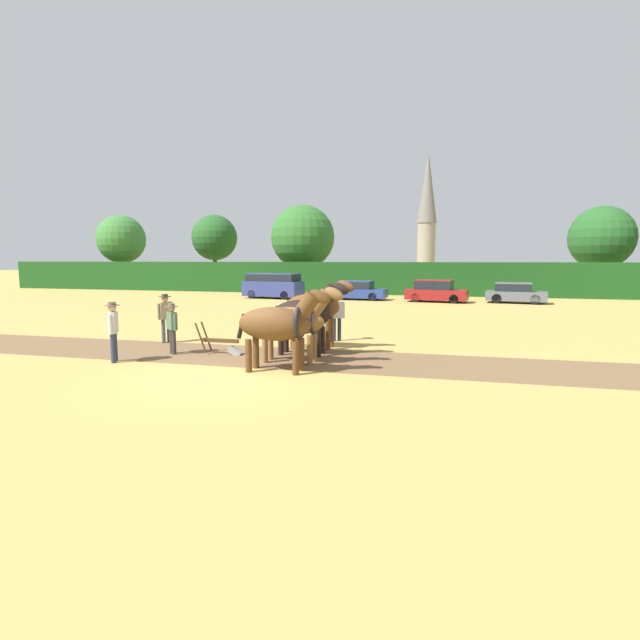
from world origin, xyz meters
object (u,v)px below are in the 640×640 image
tree_center_left (303,237)px  farmer_onlooker_left (113,326)px  farmer_at_plow (172,325)px  parked_car_center (515,293)px  parked_van (273,286)px  draft_horse_lead_left (279,324)px  draft_horse_lead_right (293,321)px  farmer_beside_team (337,313)px  tree_center (602,238)px  draft_horse_trail_left (305,314)px  tree_far_left (121,239)px  plow (223,345)px  farmer_onlooker_right (165,314)px  tree_left (214,238)px  church_spire (427,214)px  draft_horse_trail_right (315,307)px  parked_car_left (357,291)px  parked_car_center_left (436,291)px

tree_center_left → farmer_onlooker_left: 35.89m
farmer_at_plow → parked_car_center: 26.58m
farmer_onlooker_left → parked_van: parked_van is taller
draft_horse_lead_left → parked_car_center: size_ratio=0.65×
draft_horse_lead_right → farmer_beside_team: draft_horse_lead_right is taller
tree_center → draft_horse_trail_left: (-16.65, -34.42, -3.62)m
tree_far_left → parked_van: bearing=-25.1°
plow → farmer_onlooker_right: 3.55m
draft_horse_lead_left → draft_horse_lead_right: draft_horse_lead_left is taller
tree_left → parked_car_center: 32.01m
church_spire → farmer_beside_team: bearing=-89.4°
tree_left → draft_horse_trail_left: (20.88, -34.01, -4.03)m
church_spire → plow: bearing=-92.2°
tree_center_left → draft_horse_trail_right: 33.19m
draft_horse_lead_left → plow: 3.36m
plow → parked_car_center: bearing=63.0°
tree_center_left → farmer_onlooker_left: bearing=-81.4°
tree_left → draft_horse_lead_right: 41.22m
tree_far_left → farmer_onlooker_right: size_ratio=4.34×
tree_center → draft_horse_trail_right: 37.27m
farmer_onlooker_left → parked_car_left: bearing=59.6°
tree_far_left → farmer_onlooker_right: 40.15m
tree_far_left → farmer_beside_team: (31.28, -28.87, -4.17)m
draft_horse_trail_left → farmer_onlooker_left: (-5.16, -2.69, -0.25)m
plow → parked_car_center_left: parked_car_center_left is taller
tree_left → parked_car_center_left: 27.32m
tree_center → church_spire: bearing=123.6°
farmer_onlooker_left → draft_horse_trail_right: bearing=12.8°
tree_center → draft_horse_lead_right: 39.55m
church_spire → draft_horse_trail_right: church_spire is taller
draft_horse_lead_left → farmer_onlooker_left: (-5.21, -0.14, -0.25)m
draft_horse_lead_left → parked_van: size_ratio=0.57×
tree_left → draft_horse_lead_left: tree_left is taller
draft_horse_lead_left → farmer_beside_team: (0.29, 5.46, -0.28)m
plow → tree_center: bearing=60.1°
tree_center_left → plow: size_ratio=5.43×
farmer_beside_team → parked_car_center: farmer_beside_team is taller
farmer_at_plow → parked_car_left: 23.35m
farmer_beside_team → parked_car_center_left: bearing=128.6°
church_spire → parked_car_left: 38.66m
tree_far_left → farmer_at_plow: bearing=-50.8°
tree_left → parked_van: (11.41, -12.28, -4.35)m
draft_horse_trail_right → tree_center: bearing=62.1°
draft_horse_lead_right → parked_van: 24.89m
church_spire → draft_horse_trail_left: church_spire is taller
tree_far_left → parked_van: (21.47, -10.05, -4.21)m
draft_horse_lead_left → tree_center: bearing=64.6°
farmer_at_plow → parked_car_center: bearing=10.9°
tree_center → plow: size_ratio=5.00×
farmer_beside_team → draft_horse_trail_right: bearing=-55.8°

